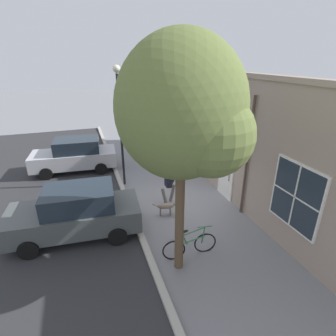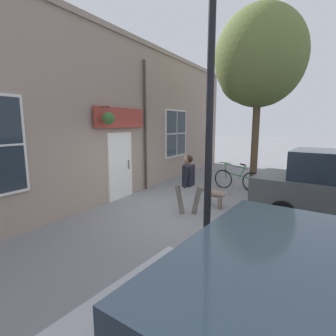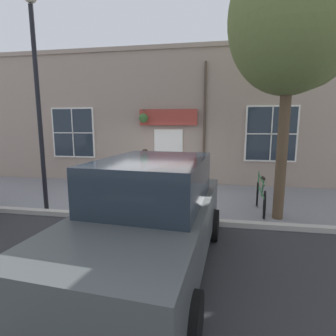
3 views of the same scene
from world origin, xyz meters
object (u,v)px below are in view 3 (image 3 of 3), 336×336
(street_tree_by_curb, at_px, (295,24))
(leaning_bicycle, at_px, (261,197))
(pedestrian_walking, at_px, (145,170))
(dog_on_leash, at_px, (173,192))
(street_lamp, at_px, (36,75))
(parked_car_mid_block, at_px, (151,215))

(street_tree_by_curb, distance_m, leaning_bicycle, 4.14)
(pedestrian_walking, height_order, dog_on_leash, pedestrian_walking)
(street_tree_by_curb, bearing_deg, dog_on_leash, -98.82)
(leaning_bicycle, bearing_deg, street_lamp, -79.62)
(leaning_bicycle, bearing_deg, dog_on_leash, -91.28)
(dog_on_leash, xyz_separation_m, leaning_bicycle, (0.05, 2.36, -0.01))
(parked_car_mid_block, relative_size, street_lamp, 0.82)
(pedestrian_walking, height_order, street_tree_by_curb, street_tree_by_curb)
(pedestrian_walking, bearing_deg, dog_on_leash, 67.69)
(dog_on_leash, distance_m, leaning_bicycle, 2.36)
(pedestrian_walking, xyz_separation_m, street_tree_by_curb, (0.80, 3.68, 3.55))
(pedestrian_walking, bearing_deg, leaning_bicycle, 82.69)
(leaning_bicycle, distance_m, street_lamp, 6.46)
(parked_car_mid_block, bearing_deg, street_tree_by_curb, 136.92)
(pedestrian_walking, xyz_separation_m, street_lamp, (1.44, -2.33, 2.54))
(pedestrian_walking, bearing_deg, parked_car_mid_block, 15.94)
(dog_on_leash, distance_m, street_lamp, 4.58)
(street_lamp, bearing_deg, pedestrian_walking, 121.73)
(dog_on_leash, relative_size, leaning_bicycle, 0.59)
(pedestrian_walking, xyz_separation_m, leaning_bicycle, (0.42, 3.25, -0.55))
(dog_on_leash, bearing_deg, parked_car_mid_block, 2.62)
(street_tree_by_curb, xyz_separation_m, street_lamp, (0.64, -6.01, -1.01))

